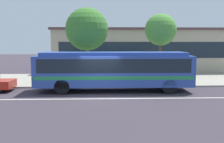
{
  "coord_description": "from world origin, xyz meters",
  "views": [
    {
      "loc": [
        0.11,
        -16.17,
        3.38
      ],
      "look_at": [
        0.86,
        2.4,
        1.3
      ],
      "focal_mm": 41.57,
      "sensor_mm": 36.0,
      "label": 1
    }
  ],
  "objects_px": {
    "pedestrian_walking_along_curb": "(170,70)",
    "street_tree_near_stop": "(87,29)",
    "transit_bus": "(114,69)",
    "pedestrian_standing_by_tree": "(159,70)",
    "bus_stop_sign": "(165,66)",
    "street_tree_mid_block": "(161,30)",
    "pedestrian_waiting_near_sign": "(135,72)"
  },
  "relations": [
    {
      "from": "transit_bus",
      "to": "bus_stop_sign",
      "type": "xyz_separation_m",
      "value": [
        3.98,
        1.71,
        0.03
      ]
    },
    {
      "from": "pedestrian_standing_by_tree",
      "to": "bus_stop_sign",
      "type": "distance_m",
      "value": 1.75
    },
    {
      "from": "pedestrian_standing_by_tree",
      "to": "bus_stop_sign",
      "type": "xyz_separation_m",
      "value": [
        0.04,
        -1.67,
        0.52
      ]
    },
    {
      "from": "pedestrian_waiting_near_sign",
      "to": "street_tree_near_stop",
      "type": "relative_size",
      "value": 0.26
    },
    {
      "from": "transit_bus",
      "to": "pedestrian_walking_along_curb",
      "type": "distance_m",
      "value": 5.34
    },
    {
      "from": "pedestrian_walking_along_curb",
      "to": "bus_stop_sign",
      "type": "height_order",
      "value": "bus_stop_sign"
    },
    {
      "from": "pedestrian_waiting_near_sign",
      "to": "street_tree_near_stop",
      "type": "height_order",
      "value": "street_tree_near_stop"
    },
    {
      "from": "pedestrian_waiting_near_sign",
      "to": "pedestrian_standing_by_tree",
      "type": "relative_size",
      "value": 0.95
    },
    {
      "from": "pedestrian_waiting_near_sign",
      "to": "street_tree_near_stop",
      "type": "xyz_separation_m",
      "value": [
        -3.82,
        0.96,
        3.39
      ]
    },
    {
      "from": "pedestrian_walking_along_curb",
      "to": "pedestrian_standing_by_tree",
      "type": "relative_size",
      "value": 1.04
    },
    {
      "from": "pedestrian_standing_by_tree",
      "to": "street_tree_near_stop",
      "type": "xyz_separation_m",
      "value": [
        -5.99,
        0.12,
        3.34
      ]
    },
    {
      "from": "transit_bus",
      "to": "pedestrian_waiting_near_sign",
      "type": "bearing_deg",
      "value": 54.92
    },
    {
      "from": "pedestrian_standing_by_tree",
      "to": "street_tree_mid_block",
      "type": "distance_m",
      "value": 3.31
    },
    {
      "from": "bus_stop_sign",
      "to": "street_tree_mid_block",
      "type": "distance_m",
      "value": 3.33
    },
    {
      "from": "pedestrian_walking_along_curb",
      "to": "pedestrian_waiting_near_sign",
      "type": "bearing_deg",
      "value": -177.77
    },
    {
      "from": "pedestrian_walking_along_curb",
      "to": "street_tree_mid_block",
      "type": "xyz_separation_m",
      "value": [
        -0.6,
        0.9,
        3.26
      ]
    },
    {
      "from": "pedestrian_walking_along_curb",
      "to": "street_tree_mid_block",
      "type": "relative_size",
      "value": 0.31
    },
    {
      "from": "pedestrian_walking_along_curb",
      "to": "pedestrian_standing_by_tree",
      "type": "distance_m",
      "value": 1.0
    },
    {
      "from": "pedestrian_waiting_near_sign",
      "to": "bus_stop_sign",
      "type": "xyz_separation_m",
      "value": [
        2.2,
        -0.82,
        0.57
      ]
    },
    {
      "from": "transit_bus",
      "to": "pedestrian_standing_by_tree",
      "type": "bearing_deg",
      "value": 40.55
    },
    {
      "from": "pedestrian_walking_along_curb",
      "to": "pedestrian_standing_by_tree",
      "type": "bearing_deg",
      "value": 132.68
    },
    {
      "from": "transit_bus",
      "to": "pedestrian_standing_by_tree",
      "type": "height_order",
      "value": "transit_bus"
    },
    {
      "from": "bus_stop_sign",
      "to": "street_tree_near_stop",
      "type": "bearing_deg",
      "value": 163.52
    },
    {
      "from": "pedestrian_walking_along_curb",
      "to": "street_tree_near_stop",
      "type": "relative_size",
      "value": 0.29
    },
    {
      "from": "pedestrian_walking_along_curb",
      "to": "street_tree_near_stop",
      "type": "xyz_separation_m",
      "value": [
        -6.66,
        0.85,
        3.29
      ]
    },
    {
      "from": "transit_bus",
      "to": "street_tree_near_stop",
      "type": "bearing_deg",
      "value": 120.4
    },
    {
      "from": "transit_bus",
      "to": "pedestrian_waiting_near_sign",
      "type": "distance_m",
      "value": 3.13
    },
    {
      "from": "pedestrian_walking_along_curb",
      "to": "street_tree_near_stop",
      "type": "bearing_deg",
      "value": 172.73
    },
    {
      "from": "street_tree_mid_block",
      "to": "pedestrian_waiting_near_sign",
      "type": "bearing_deg",
      "value": -155.66
    },
    {
      "from": "transit_bus",
      "to": "street_tree_mid_block",
      "type": "bearing_deg",
      "value": 41.41
    },
    {
      "from": "street_tree_near_stop",
      "to": "pedestrian_walking_along_curb",
      "type": "bearing_deg",
      "value": -7.27
    },
    {
      "from": "pedestrian_standing_by_tree",
      "to": "bus_stop_sign",
      "type": "height_order",
      "value": "bus_stop_sign"
    }
  ]
}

